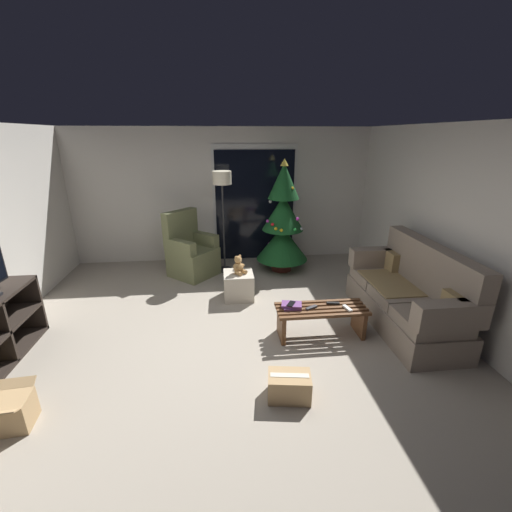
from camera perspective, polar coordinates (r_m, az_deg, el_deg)
The scene contains 20 objects.
ground_plane at distance 4.18m, azimuth -4.58°, elevation -14.53°, with size 7.00×7.00×0.00m, color #9E9384.
wall_back at distance 6.61m, azimuth -5.71°, elevation 10.05°, with size 5.72×0.12×2.50m, color silver.
wall_right at distance 4.65m, azimuth 32.88°, elevation 2.83°, with size 0.12×6.00×2.50m, color silver.
patio_door_frame at distance 6.60m, azimuth -0.21°, elevation 8.81°, with size 1.60×0.02×2.20m, color silver.
patio_door_glass at distance 6.59m, azimuth -0.19°, elevation 8.35°, with size 1.50×0.02×2.10m, color black.
couch at distance 4.79m, azimuth 24.28°, elevation -6.18°, with size 0.78×1.94×1.08m.
coffee_table at distance 4.27m, azimuth 10.91°, elevation -10.03°, with size 1.10×0.40×0.38m.
remote_white at distance 4.24m, azimuth 15.13°, elevation -8.47°, with size 0.04×0.16×0.02m, color silver.
remote_graphite at distance 4.16m, azimuth 9.33°, elevation -8.58°, with size 0.04×0.16×0.02m, color #333338.
remote_black at distance 4.31m, azimuth 12.87°, elevation -7.76°, with size 0.04×0.16×0.02m, color black.
book_stack at distance 4.14m, azimuth 6.04°, elevation -8.31°, with size 0.27×0.21×0.05m.
cell_phone at distance 4.11m, azimuth 5.94°, elevation -8.01°, with size 0.07×0.14×0.01m, color black.
christmas_tree at distance 6.01m, azimuth 4.53°, elevation 5.50°, with size 0.92×0.92×1.99m.
armchair at distance 6.03m, azimuth -10.94°, elevation 0.52°, with size 0.97×0.97×1.13m.
floor_lamp at distance 5.88m, azimuth -5.69°, elevation 11.37°, with size 0.32×0.32×1.78m.
ottoman at distance 5.15m, azimuth -2.96°, elevation -4.97°, with size 0.44×0.44×0.40m, color beige.
teddy_bear_honey at distance 5.02m, azimuth -2.94°, elevation -1.68°, with size 0.21×0.22×0.29m.
teddy_bear_chestnut_by_tree at distance 5.96m, azimuth -2.99°, elevation -2.27°, with size 0.22×0.21×0.29m.
cardboard_box_taped_mid_floor at distance 3.42m, azimuth 5.61°, elevation -21.00°, with size 0.43×0.32×0.25m.
cardboard_box_open_near_shelf at distance 3.78m, azimuth -36.62°, elevation -20.48°, with size 0.43×0.48×0.33m.
Camera 1 is at (-0.04, -3.46, 2.35)m, focal length 23.73 mm.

